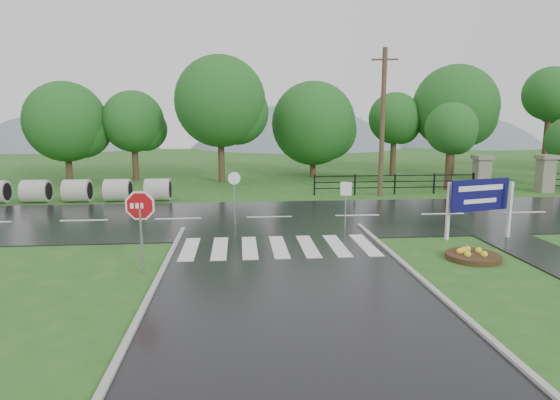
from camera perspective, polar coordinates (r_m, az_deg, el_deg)
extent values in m
plane|color=#27591D|center=(11.29, 2.12, -12.80)|extent=(120.00, 120.00, 0.00)
cube|color=black|center=(20.84, -1.32, -2.20)|extent=(90.00, 8.00, 0.04)
cube|color=black|center=(17.92, 28.53, -5.42)|extent=(2.20, 11.00, 0.04)
cube|color=silver|center=(16.01, -10.94, -5.87)|extent=(0.50, 2.80, 0.02)
cube|color=silver|center=(15.94, -7.35, -5.84)|extent=(0.50, 2.80, 0.02)
cube|color=silver|center=(15.93, -3.73, -5.79)|extent=(0.50, 2.80, 0.02)
cube|color=silver|center=(15.98, -0.13, -5.71)|extent=(0.50, 2.80, 0.02)
cube|color=silver|center=(16.09, 3.44, -5.62)|extent=(0.50, 2.80, 0.02)
cube|color=silver|center=(16.27, 6.94, -5.50)|extent=(0.50, 2.80, 0.02)
cube|color=silver|center=(16.50, 10.35, -5.37)|extent=(0.50, 2.80, 0.02)
cube|color=#A3A39B|center=(9.10, 30.19, -20.10)|extent=(0.15, 24.00, 0.12)
cube|color=gray|center=(30.17, 23.34, 2.67)|extent=(0.80, 0.80, 2.00)
cube|color=#6B6659|center=(30.06, 23.48, 4.78)|extent=(1.00, 1.00, 0.24)
cube|color=gray|center=(32.26, 29.61, 2.60)|extent=(0.80, 0.80, 2.00)
cube|color=#6B6659|center=(32.16, 29.78, 4.58)|extent=(1.00, 1.00, 0.24)
cube|color=black|center=(28.14, 13.80, 1.49)|extent=(9.50, 0.05, 0.05)
cube|color=black|center=(28.09, 13.83, 2.20)|extent=(9.50, 0.05, 0.05)
cube|color=black|center=(28.05, 13.86, 2.91)|extent=(9.50, 0.05, 0.05)
cube|color=black|center=(26.95, 4.21, 1.83)|extent=(0.08, 0.08, 1.20)
cube|color=black|center=(29.98, 22.45, 1.92)|extent=(0.08, 0.08, 1.20)
cube|color=black|center=(32.59, 30.27, 1.90)|extent=(0.08, 0.08, 1.20)
sphere|color=slate|center=(82.09, -23.96, -4.23)|extent=(40.00, 40.00, 40.00)
sphere|color=slate|center=(78.93, 1.91, -6.07)|extent=(48.00, 48.00, 48.00)
sphere|color=slate|center=(85.84, 20.84, -2.45)|extent=(36.00, 36.00, 36.00)
cylinder|color=#9E9B93|center=(27.74, -27.60, 0.95)|extent=(1.30, 1.20, 1.20)
cylinder|color=#9E9B93|center=(27.00, -23.49, 1.05)|extent=(1.30, 1.20, 1.20)
cylinder|color=#9E9B93|center=(26.41, -19.16, 1.14)|extent=(1.30, 1.20, 1.20)
cylinder|color=#9E9B93|center=(25.98, -14.66, 1.23)|extent=(1.30, 1.20, 1.20)
cube|color=#939399|center=(13.72, -16.51, -4.93)|extent=(0.06, 0.06, 1.89)
cylinder|color=white|center=(13.52, -16.71, -0.66)|extent=(1.13, 0.09, 1.13)
cylinder|color=#A70B13|center=(13.51, -16.72, -0.67)|extent=(0.98, 0.09, 0.99)
cube|color=silver|center=(17.92, 19.82, -1.32)|extent=(0.13, 0.13, 2.12)
cube|color=silver|center=(19.02, 26.20, -1.13)|extent=(0.13, 0.13, 2.12)
cube|color=#0D0C4D|center=(18.35, 23.22, 0.56)|extent=(2.46, 0.74, 1.16)
cube|color=white|center=(18.28, 23.33, 1.36)|extent=(1.94, 0.54, 0.19)
cube|color=white|center=(18.35, 23.23, -0.11)|extent=(1.43, 0.40, 0.16)
cylinder|color=#332111|center=(15.98, 22.46, -6.39)|extent=(1.67, 1.67, 0.17)
cube|color=#939399|center=(18.39, 7.98, -1.00)|extent=(0.04, 0.04, 1.83)
cube|color=white|center=(18.24, 8.06, 1.36)|extent=(0.42, 0.13, 0.53)
cylinder|color=#939399|center=(19.38, -5.56, -0.06)|extent=(0.06, 0.06, 2.06)
cylinder|color=white|center=(19.23, -5.61, 2.65)|extent=(0.51, 0.11, 0.51)
cylinder|color=#473523|center=(27.06, 12.38, 9.09)|extent=(0.27, 0.27, 8.19)
cube|color=brown|center=(27.25, 12.66, 16.37)|extent=(1.45, 0.37, 0.09)
cylinder|color=#3D2B1C|center=(30.84, 19.90, 4.11)|extent=(0.41, 0.41, 3.16)
sphere|color=#1A541C|center=(30.72, 20.15, 8.21)|extent=(3.13, 3.13, 3.13)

